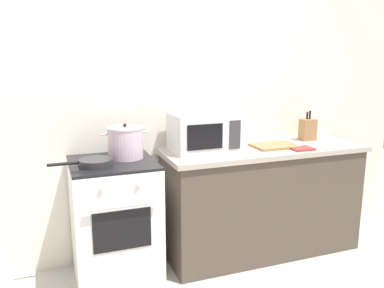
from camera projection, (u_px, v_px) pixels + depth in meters
back_wall at (181, 106)px, 3.33m from camera, size 4.40×0.10×2.50m
lower_cabinet_right at (262, 202)px, 3.39m from camera, size 1.64×0.56×0.88m
countertop_right at (264, 150)px, 3.29m from camera, size 1.70×0.60×0.04m
stove at (115, 221)px, 2.94m from camera, size 0.60×0.64×0.92m
stock_pot at (125, 143)px, 2.92m from camera, size 0.35×0.26×0.26m
frying_pan at (95, 163)px, 2.71m from camera, size 0.43×0.23×0.05m
microwave at (203, 132)px, 3.13m from camera, size 0.50×0.37×0.30m
cutting_board at (274, 146)px, 3.29m from camera, size 0.36×0.26×0.02m
knife_block at (308, 129)px, 3.55m from camera, size 0.13×0.10×0.26m
oven_mitt at (302, 149)px, 3.20m from camera, size 0.18×0.14×0.02m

